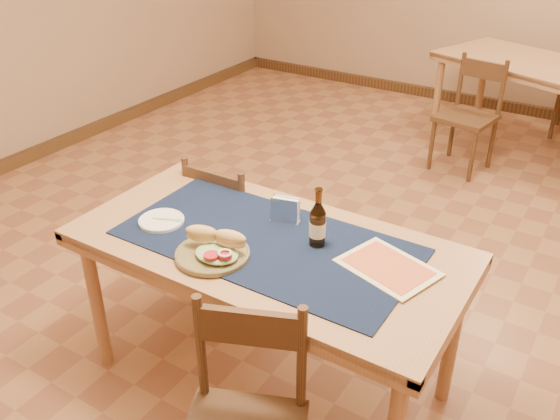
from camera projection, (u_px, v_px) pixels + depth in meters
The scene contains 13 objects.
room at pixel (363, 39), 2.66m from camera, with size 6.04×7.04×2.84m.
main_table at pixel (267, 259), 2.43m from camera, with size 1.60×0.80×0.75m.
placemat at pixel (267, 241), 2.39m from camera, with size 1.20×0.60×0.01m, color #101C3C.
baseboard at pixel (346, 282), 3.33m from camera, with size 6.00×7.00×0.10m.
back_table at pixel (543, 74), 4.70m from camera, with size 1.81×1.32×0.75m.
chair_main_far at pixel (232, 226), 3.10m from camera, with size 0.40×0.40×0.84m.
chair_back_near at pixel (469, 113), 4.55m from camera, with size 0.46×0.46×0.86m.
sandwich_plate at pixel (214, 250), 2.28m from camera, with size 0.29×0.29×0.11m.
side_plate at pixel (161, 220), 2.51m from camera, with size 0.19×0.19×0.02m.
fork at pixel (170, 220), 2.51m from camera, with size 0.13×0.06×0.00m.
beer_bottle at pixel (318, 224), 2.32m from camera, with size 0.07×0.07×0.25m.
napkin_holder at pixel (285, 210), 2.50m from camera, with size 0.13×0.07×0.11m.
menu_card at pixel (388, 267), 2.22m from camera, with size 0.40×0.34×0.01m.
Camera 1 is at (1.12, -2.48, 2.04)m, focal length 38.00 mm.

